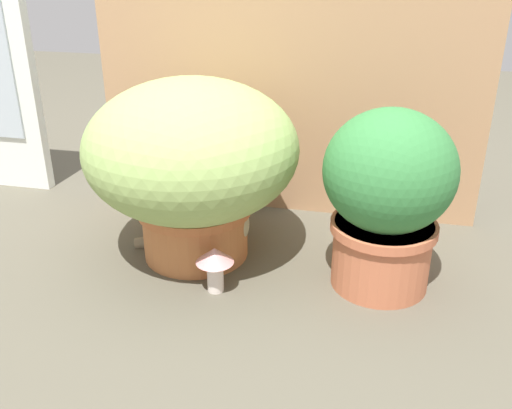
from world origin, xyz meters
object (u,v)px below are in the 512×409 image
at_px(cat, 208,216).
at_px(mushroom_ornament_pink, 215,261).
at_px(leafy_planter, 387,195).
at_px(grass_planter, 192,158).

xyz_separation_m(cat, mushroom_ornament_pink, (0.07, -0.17, -0.04)).
relative_size(leafy_planter, cat, 1.20).
relative_size(leafy_planter, mushroom_ornament_pink, 3.81).
distance_m(grass_planter, leafy_planter, 0.52).
xyz_separation_m(grass_planter, cat, (0.04, 0.00, -0.17)).
bearing_deg(cat, grass_planter, -177.19).
distance_m(leafy_planter, cat, 0.50).
height_order(leafy_planter, cat, leafy_planter).
bearing_deg(grass_planter, cat, 2.81).
xyz_separation_m(grass_planter, leafy_planter, (0.52, -0.04, -0.04)).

